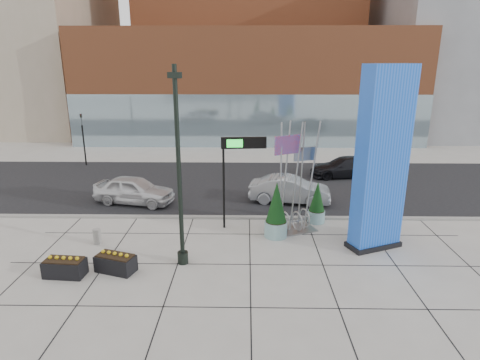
{
  "coord_description": "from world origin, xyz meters",
  "views": [
    {
      "loc": [
        0.83,
        -15.82,
        8.12
      ],
      "look_at": [
        0.53,
        2.0,
        2.74
      ],
      "focal_mm": 30.0,
      "sensor_mm": 36.0,
      "label": 1
    }
  ],
  "objects_px": {
    "overhead_street_sign": "(240,151)",
    "blue_pylon": "(381,164)",
    "concrete_bollard": "(97,236)",
    "lamp_post": "(180,188)",
    "public_art_sculpture": "(292,204)",
    "car_white_west": "(134,190)",
    "car_silver_mid": "(290,190)"
  },
  "relations": [
    {
      "from": "blue_pylon",
      "to": "public_art_sculpture",
      "type": "bearing_deg",
      "value": 132.07
    },
    {
      "from": "lamp_post",
      "to": "car_silver_mid",
      "type": "height_order",
      "value": "lamp_post"
    },
    {
      "from": "lamp_post",
      "to": "car_silver_mid",
      "type": "bearing_deg",
      "value": 55.36
    },
    {
      "from": "overhead_street_sign",
      "to": "public_art_sculpture",
      "type": "bearing_deg",
      "value": -12.84
    },
    {
      "from": "blue_pylon",
      "to": "overhead_street_sign",
      "type": "relative_size",
      "value": 1.73
    },
    {
      "from": "overhead_street_sign",
      "to": "car_silver_mid",
      "type": "relative_size",
      "value": 0.98
    },
    {
      "from": "blue_pylon",
      "to": "concrete_bollard",
      "type": "height_order",
      "value": "blue_pylon"
    },
    {
      "from": "blue_pylon",
      "to": "car_silver_mid",
      "type": "bearing_deg",
      "value": 96.07
    },
    {
      "from": "blue_pylon",
      "to": "public_art_sculpture",
      "type": "height_order",
      "value": "blue_pylon"
    },
    {
      "from": "overhead_street_sign",
      "to": "blue_pylon",
      "type": "bearing_deg",
      "value": -22.94
    },
    {
      "from": "car_silver_mid",
      "to": "concrete_bollard",
      "type": "bearing_deg",
      "value": 130.6
    },
    {
      "from": "lamp_post",
      "to": "overhead_street_sign",
      "type": "xyz_separation_m",
      "value": [
        2.3,
        3.7,
        0.68
      ]
    },
    {
      "from": "concrete_bollard",
      "to": "blue_pylon",
      "type": "bearing_deg",
      "value": -0.44
    },
    {
      "from": "overhead_street_sign",
      "to": "car_white_west",
      "type": "distance_m",
      "value": 7.81
    },
    {
      "from": "lamp_post",
      "to": "public_art_sculpture",
      "type": "height_order",
      "value": "lamp_post"
    },
    {
      "from": "lamp_post",
      "to": "overhead_street_sign",
      "type": "height_order",
      "value": "lamp_post"
    },
    {
      "from": "concrete_bollard",
      "to": "overhead_street_sign",
      "type": "xyz_separation_m",
      "value": [
        6.51,
        1.92,
        3.59
      ]
    },
    {
      "from": "car_white_west",
      "to": "car_silver_mid",
      "type": "distance_m",
      "value": 9.11
    },
    {
      "from": "blue_pylon",
      "to": "lamp_post",
      "type": "xyz_separation_m",
      "value": [
        -8.36,
        -1.68,
        -0.59
      ]
    },
    {
      "from": "public_art_sculpture",
      "to": "car_white_west",
      "type": "relative_size",
      "value": 1.16
    },
    {
      "from": "public_art_sculpture",
      "to": "overhead_street_sign",
      "type": "height_order",
      "value": "public_art_sculpture"
    },
    {
      "from": "lamp_post",
      "to": "car_silver_mid",
      "type": "distance_m",
      "value": 9.41
    },
    {
      "from": "car_white_west",
      "to": "blue_pylon",
      "type": "bearing_deg",
      "value": -101.64
    },
    {
      "from": "lamp_post",
      "to": "public_art_sculpture",
      "type": "bearing_deg",
      "value": 34.5
    },
    {
      "from": "lamp_post",
      "to": "concrete_bollard",
      "type": "relative_size",
      "value": 11.37
    },
    {
      "from": "lamp_post",
      "to": "public_art_sculpture",
      "type": "xyz_separation_m",
      "value": [
        4.84,
        3.33,
        -1.83
      ]
    },
    {
      "from": "car_white_west",
      "to": "car_silver_mid",
      "type": "height_order",
      "value": "car_white_west"
    },
    {
      "from": "blue_pylon",
      "to": "overhead_street_sign",
      "type": "height_order",
      "value": "blue_pylon"
    },
    {
      "from": "concrete_bollard",
      "to": "car_silver_mid",
      "type": "bearing_deg",
      "value": 31.28
    },
    {
      "from": "blue_pylon",
      "to": "overhead_street_sign",
      "type": "xyz_separation_m",
      "value": [
        -6.07,
        2.02,
        0.1
      ]
    },
    {
      "from": "blue_pylon",
      "to": "lamp_post",
      "type": "relative_size",
      "value": 1.0
    },
    {
      "from": "overhead_street_sign",
      "to": "car_silver_mid",
      "type": "xyz_separation_m",
      "value": [
        2.87,
        3.77,
        -3.17
      ]
    }
  ]
}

